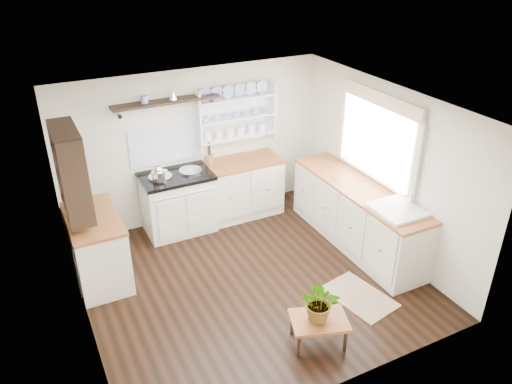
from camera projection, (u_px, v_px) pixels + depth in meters
floor at (251, 279)px, 6.42m from camera, size 4.00×3.80×0.01m
wall_back at (194, 146)px, 7.39m from camera, size 4.00×0.02×2.30m
wall_right at (384, 169)px, 6.68m from camera, size 0.02×3.80×2.30m
wall_left at (75, 242)px, 5.09m from camera, size 0.02×3.80×2.30m
ceiling at (250, 107)px, 5.35m from camera, size 4.00×3.80×0.01m
window at (378, 137)px, 6.59m from camera, size 0.08×1.55×1.22m
aga_cooker at (178, 202)px, 7.28m from camera, size 1.01×0.70×0.94m
back_cabinets at (240, 187)px, 7.71m from camera, size 1.27×0.63×0.90m
right_cabinets at (357, 215)px, 6.96m from camera, size 0.62×2.43×0.90m
belfast_sink at (396, 218)px, 6.21m from camera, size 0.55×0.60×0.45m
left_cabinets at (97, 247)px, 6.24m from camera, size 0.62×1.13×0.90m
plate_rack at (234, 114)px, 7.43m from camera, size 1.20×0.22×0.90m
high_shelf at (166, 102)px, 6.78m from camera, size 1.50×0.29×0.16m
left_shelving at (71, 171)px, 5.68m from camera, size 0.28×0.80×1.05m
kettle at (158, 173)px, 6.81m from camera, size 0.18×0.18×0.22m
utensil_crock at (209, 160)px, 7.35m from camera, size 0.12×0.12×0.14m
center_table at (319, 322)px, 5.30m from camera, size 0.70×0.60×0.33m
potted_plant at (320, 302)px, 5.17m from camera, size 0.54×0.53×0.46m
floor_rug at (359, 297)px, 6.09m from camera, size 0.70×0.94×0.02m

